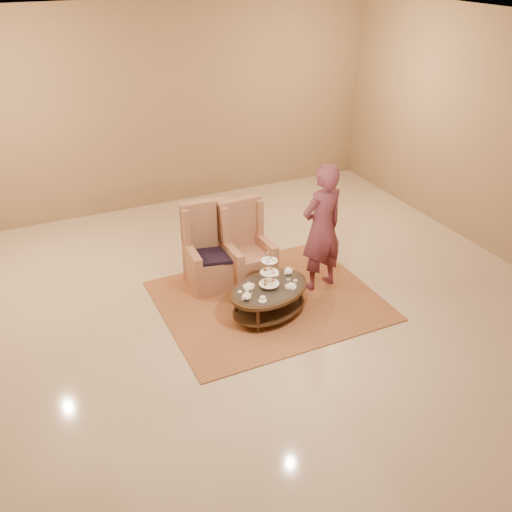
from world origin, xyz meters
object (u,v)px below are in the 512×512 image
armchair_left (209,258)px  armchair_right (245,254)px  person (322,228)px  tea_table (269,292)px

armchair_left → armchair_right: bearing=-9.5°
armchair_left → armchair_right: size_ratio=1.01×
armchair_left → person: (1.35, -0.75, 0.51)m
armchair_right → armchair_left: bearing=165.3°
tea_table → armchair_right: (0.10, 0.97, 0.05)m
tea_table → armchair_right: armchair_right is taller
tea_table → armchair_left: size_ratio=1.12×
armchair_right → tea_table: bearing=-98.3°
armchair_right → person: 1.17m
armchair_left → person: size_ratio=0.65×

